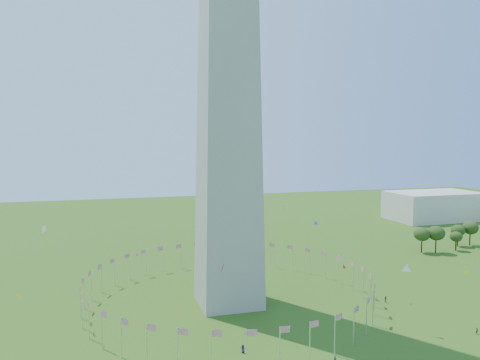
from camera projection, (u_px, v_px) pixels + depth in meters
name	position (u px, v px, depth m)	size (l,w,h in m)	color
flag_ring	(229.00, 288.00, 133.02)	(80.24, 80.24, 9.00)	silver
gov_building_east_a	(433.00, 206.00, 270.63)	(50.00, 30.00, 16.00)	beige
kites_aloft	(287.00, 252.00, 111.45)	(108.29, 64.46, 37.86)	white
tree_line_east	(460.00, 238.00, 198.25)	(53.20, 15.22, 10.97)	#33521B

